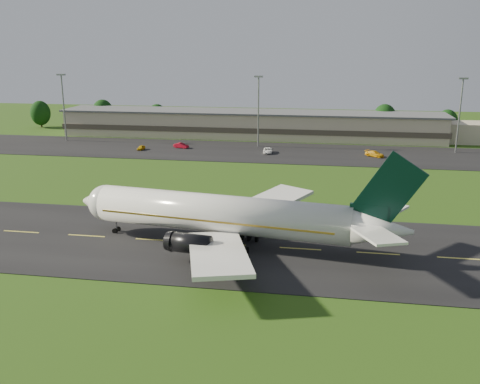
% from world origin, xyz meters
% --- Properties ---
extents(ground, '(360.00, 360.00, 0.00)m').
position_xyz_m(ground, '(0.00, 0.00, 0.00)').
color(ground, '#274511').
rests_on(ground, ground).
extents(taxiway, '(220.00, 30.00, 0.10)m').
position_xyz_m(taxiway, '(0.00, 0.00, 0.05)').
color(taxiway, black).
rests_on(taxiway, ground).
extents(apron, '(260.00, 30.00, 0.10)m').
position_xyz_m(apron, '(0.00, 72.00, 0.05)').
color(apron, black).
rests_on(apron, ground).
extents(airliner, '(51.13, 41.78, 15.57)m').
position_xyz_m(airliner, '(11.11, -0.12, 4.66)').
color(airliner, white).
rests_on(airliner, ground).
extents(terminal, '(145.00, 16.00, 8.40)m').
position_xyz_m(terminal, '(6.40, 96.18, 3.99)').
color(terminal, '#BCAC8F').
rests_on(terminal, ground).
extents(light_mast_west, '(2.40, 1.20, 20.35)m').
position_xyz_m(light_mast_west, '(-55.00, 80.00, 12.74)').
color(light_mast_west, gray).
rests_on(light_mast_west, ground).
extents(light_mast_centre, '(2.40, 1.20, 20.35)m').
position_xyz_m(light_mast_centre, '(5.00, 80.00, 12.74)').
color(light_mast_centre, gray).
rests_on(light_mast_centre, ground).
extents(light_mast_east, '(2.40, 1.20, 20.35)m').
position_xyz_m(light_mast_east, '(60.00, 80.00, 12.74)').
color(light_mast_east, gray).
rests_on(light_mast_east, ground).
extents(tree_line, '(197.08, 9.59, 10.74)m').
position_xyz_m(tree_line, '(29.02, 105.68, 5.32)').
color(tree_line, black).
rests_on(tree_line, ground).
extents(service_vehicle_a, '(1.51, 3.63, 1.23)m').
position_xyz_m(service_vehicle_a, '(-26.85, 69.07, 0.71)').
color(service_vehicle_a, '#CBA20B').
rests_on(service_vehicle_a, apron).
extents(service_vehicle_b, '(4.67, 2.65, 1.46)m').
position_xyz_m(service_vehicle_b, '(-16.43, 73.56, 0.83)').
color(service_vehicle_b, '#A30A1D').
rests_on(service_vehicle_b, apron).
extents(service_vehicle_c, '(2.74, 5.35, 1.45)m').
position_xyz_m(service_vehicle_c, '(9.01, 70.24, 0.82)').
color(service_vehicle_c, white).
rests_on(service_vehicle_c, apron).
extents(service_vehicle_d, '(5.47, 4.78, 1.52)m').
position_xyz_m(service_vehicle_d, '(37.51, 70.05, 0.86)').
color(service_vehicle_d, '#E8A50D').
rests_on(service_vehicle_d, apron).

